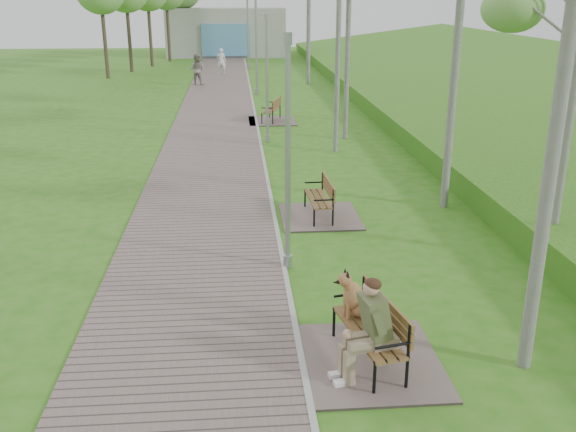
# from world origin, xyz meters

# --- Properties ---
(ground) EXTENTS (120.00, 120.00, 0.00)m
(ground) POSITION_xyz_m (0.00, 0.00, 0.00)
(ground) COLOR #2B6A14
(ground) RESTS_ON ground
(walkway) EXTENTS (3.50, 67.00, 0.04)m
(walkway) POSITION_xyz_m (-1.75, 21.50, 0.02)
(walkway) COLOR #6A5C56
(walkway) RESTS_ON ground
(kerb) EXTENTS (0.10, 67.00, 0.05)m
(kerb) POSITION_xyz_m (0.00, 21.50, 0.03)
(kerb) COLOR #999993
(kerb) RESTS_ON ground
(embankment) EXTENTS (14.00, 70.00, 1.60)m
(embankment) POSITION_xyz_m (12.00, 20.00, 0.00)
(embankment) COLOR #51852A
(embankment) RESTS_ON ground
(building_north) EXTENTS (10.00, 5.20, 4.00)m
(building_north) POSITION_xyz_m (-1.50, 50.97, 1.99)
(building_north) COLOR #9E9E99
(building_north) RESTS_ON ground
(bench_main) EXTENTS (2.07, 2.30, 1.80)m
(bench_main) POSITION_xyz_m (0.91, 1.37, 0.51)
(bench_main) COLOR #6A5C56
(bench_main) RESTS_ON ground
(bench_second) EXTENTS (1.90, 2.11, 1.17)m
(bench_second) POSITION_xyz_m (1.08, 7.99, 0.22)
(bench_second) COLOR #6A5C56
(bench_second) RESTS_ON ground
(bench_third) EXTENTS (1.99, 2.21, 1.22)m
(bench_third) POSITION_xyz_m (0.64, 20.46, 0.23)
(bench_third) COLOR #6A5C56
(bench_third) RESTS_ON ground
(lamp_post_near) EXTENTS (0.18, 0.18, 4.56)m
(lamp_post_near) POSITION_xyz_m (0.08, 5.01, 2.13)
(lamp_post_near) COLOR #93969B
(lamp_post_near) RESTS_ON ground
(lamp_post_second) EXTENTS (0.18, 0.18, 4.54)m
(lamp_post_second) POSITION_xyz_m (0.28, 16.47, 2.12)
(lamp_post_second) COLOR #93969B
(lamp_post_second) RESTS_ON ground
(lamp_post_third) EXTENTS (0.23, 0.23, 5.83)m
(lamp_post_third) POSITION_xyz_m (0.32, 28.21, 2.73)
(lamp_post_third) COLOR #93969B
(lamp_post_third) RESTS_ON ground
(lamp_post_far) EXTENTS (0.23, 0.23, 5.93)m
(lamp_post_far) POSITION_xyz_m (0.17, 40.54, 2.77)
(lamp_post_far) COLOR #93969B
(lamp_post_far) RESTS_ON ground
(pedestrian_near) EXTENTS (0.65, 0.47, 1.69)m
(pedestrian_near) POSITION_xyz_m (-1.73, 37.85, 0.84)
(pedestrian_near) COLOR white
(pedestrian_near) RESTS_ON ground
(pedestrian_far) EXTENTS (1.04, 0.90, 1.83)m
(pedestrian_far) POSITION_xyz_m (-3.09, 32.16, 0.91)
(pedestrian_far) COLOR gray
(pedestrian_far) RESTS_ON ground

